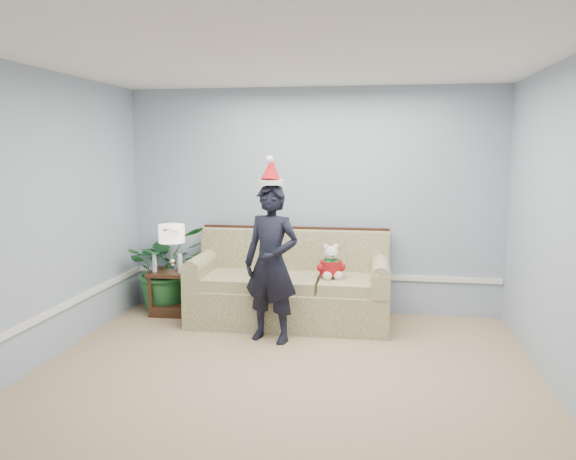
# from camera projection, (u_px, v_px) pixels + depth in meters

# --- Properties ---
(room_shell) EXTENTS (4.54, 5.04, 2.74)m
(room_shell) POSITION_uv_depth(u_px,v_px,m) (274.00, 231.00, 4.31)
(room_shell) COLOR tan
(room_shell) RESTS_ON ground
(wainscot_trim) EXTENTS (4.49, 4.99, 0.06)m
(wainscot_trim) POSITION_uv_depth(u_px,v_px,m) (183.00, 298.00, 5.78)
(wainscot_trim) COLOR white
(wainscot_trim) RESTS_ON room_shell
(sofa) EXTENTS (2.25, 0.98, 1.05)m
(sofa) POSITION_uv_depth(u_px,v_px,m) (290.00, 289.00, 6.47)
(sofa) COLOR #4D5829
(sofa) RESTS_ON room_shell
(side_table) EXTENTS (0.56, 0.48, 0.53)m
(side_table) POSITION_uv_depth(u_px,v_px,m) (174.00, 297.00, 6.77)
(side_table) COLOR #3B1E15
(side_table) RESTS_ON room_shell
(table_lamp) EXTENTS (0.31, 0.31, 0.55)m
(table_lamp) POSITION_uv_depth(u_px,v_px,m) (172.00, 236.00, 6.70)
(table_lamp) COLOR silver
(table_lamp) RESTS_ON side_table
(candle_pair) EXTENTS (0.38, 0.06, 0.22)m
(candle_pair) POSITION_uv_depth(u_px,v_px,m) (167.00, 264.00, 6.63)
(candle_pair) COLOR silver
(candle_pair) RESTS_ON side_table
(houseplant) EXTENTS (1.25, 1.21, 1.07)m
(houseplant) POSITION_uv_depth(u_px,v_px,m) (167.00, 267.00, 6.90)
(houseplant) COLOR #205F2C
(houseplant) RESTS_ON room_shell
(man) EXTENTS (0.68, 0.54, 1.63)m
(man) POSITION_uv_depth(u_px,v_px,m) (271.00, 263.00, 5.74)
(man) COLOR black
(man) RESTS_ON room_shell
(santa_hat) EXTENTS (0.27, 0.30, 0.30)m
(santa_hat) POSITION_uv_depth(u_px,v_px,m) (271.00, 172.00, 5.62)
(santa_hat) COLOR silver
(santa_hat) RESTS_ON man
(teddy_bear) EXTENTS (0.30, 0.30, 0.39)m
(teddy_bear) POSITION_uv_depth(u_px,v_px,m) (331.00, 266.00, 6.22)
(teddy_bear) COLOR silver
(teddy_bear) RESTS_ON sofa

